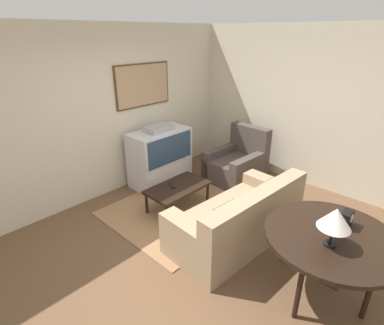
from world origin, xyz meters
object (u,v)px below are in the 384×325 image
at_px(tv, 160,157).
at_px(armchair, 237,164).
at_px(couch, 239,220).
at_px(console_table, 332,240).
at_px(table_lamp, 335,219).
at_px(coffee_table, 178,189).
at_px(mantel_clock, 346,219).

height_order(tv, armchair, tv).
relative_size(tv, couch, 0.57).
distance_m(console_table, table_lamp, 0.39).
bearing_deg(tv, armchair, -41.04).
distance_m(tv, console_table, 3.23).
bearing_deg(console_table, armchair, 54.15).
bearing_deg(table_lamp, console_table, 10.19).
bearing_deg(table_lamp, coffee_table, 82.16).
xyz_separation_m(couch, mantel_clock, (0.08, -1.20, 0.55)).
bearing_deg(console_table, table_lamp, -169.81).
xyz_separation_m(couch, console_table, (-0.15, -1.17, 0.40)).
bearing_deg(mantel_clock, console_table, 172.22).
height_order(tv, coffee_table, tv).
bearing_deg(table_lamp, mantel_clock, -0.12).
xyz_separation_m(armchair, table_lamp, (-1.79, -2.28, 0.75)).
relative_size(console_table, mantel_clock, 7.57).
height_order(console_table, table_lamp, table_lamp).
relative_size(tv, mantel_clock, 6.37).
distance_m(couch, table_lamp, 1.45).
height_order(couch, table_lamp, table_lamp).
xyz_separation_m(armchair, coffee_table, (-1.47, 0.07, 0.05)).
xyz_separation_m(tv, coffee_table, (-0.40, -0.86, -0.17)).
bearing_deg(console_table, couch, 82.72).
bearing_deg(tv, table_lamp, -102.70).
distance_m(armchair, mantel_clock, 2.73).
bearing_deg(coffee_table, mantel_clock, -88.18).
height_order(table_lamp, mantel_clock, table_lamp).
bearing_deg(mantel_clock, tv, 84.20).
bearing_deg(console_table, mantel_clock, -7.78).
bearing_deg(couch, mantel_clock, 97.52).
bearing_deg(coffee_table, console_table, -93.81).
height_order(tv, console_table, tv).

